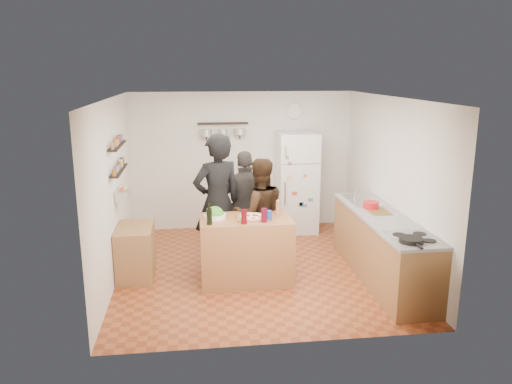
{
  "coord_description": "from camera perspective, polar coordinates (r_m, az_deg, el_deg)",
  "views": [
    {
      "loc": [
        -0.88,
        -6.86,
        2.87
      ],
      "look_at": [
        0.0,
        0.1,
        1.15
      ],
      "focal_mm": 35.0,
      "sensor_mm": 36.0,
      "label": 1
    }
  ],
  "objects": [
    {
      "name": "wine_glass_far",
      "position": [
        6.6,
        0.92,
        -2.66
      ],
      "size": [
        0.08,
        0.08,
        0.19
      ],
      "primitive_type": "cylinder",
      "color": "#50061A",
      "rests_on": "prep_island"
    },
    {
      "name": "spice_shelf_lower",
      "position": [
        7.27,
        -15.39,
        2.41
      ],
      "size": [
        0.12,
        1.0,
        0.02
      ],
      "primitive_type": "cube",
      "color": "black",
      "rests_on": "left_wall"
    },
    {
      "name": "pepper_mill",
      "position": [
        6.87,
        2.52,
        -2.02
      ],
      "size": [
        0.06,
        0.06,
        0.19
      ],
      "primitive_type": "cylinder",
      "color": "#9D6141",
      "rests_on": "prep_island"
    },
    {
      "name": "person_center",
      "position": [
        7.27,
        0.38,
        -2.55
      ],
      "size": [
        0.87,
        0.72,
        1.65
      ],
      "primitive_type": "imported",
      "rotation": [
        0.0,
        0.0,
        3.26
      ],
      "color": "black",
      "rests_on": "floor"
    },
    {
      "name": "wine_glass_near",
      "position": [
        6.53,
        -1.38,
        -2.85
      ],
      "size": [
        0.08,
        0.08,
        0.19
      ],
      "primitive_type": "cylinder",
      "color": "#4E060D",
      "rests_on": "prep_island"
    },
    {
      "name": "person_left",
      "position": [
        7.22,
        -4.45,
        -1.23
      ],
      "size": [
        0.86,
        0.72,
        2.01
      ],
      "primitive_type": "imported",
      "rotation": [
        0.0,
        0.0,
        3.52
      ],
      "color": "black",
      "rests_on": "floor"
    },
    {
      "name": "wall_clock",
      "position": [
        9.16,
        4.4,
        9.22
      ],
      "size": [
        0.3,
        0.03,
        0.3
      ],
      "primitive_type": "cylinder",
      "rotation": [
        1.57,
        0.0,
        0.0
      ],
      "color": "silver",
      "rests_on": "back_wall"
    },
    {
      "name": "salt_canister",
      "position": [
        6.69,
        1.5,
        -2.68
      ],
      "size": [
        0.08,
        0.08,
        0.13
      ],
      "primitive_type": "cylinder",
      "color": "navy",
      "rests_on": "prep_island"
    },
    {
      "name": "stove_top",
      "position": [
        6.27,
        17.6,
        -5.13
      ],
      "size": [
        0.6,
        0.62,
        0.02
      ],
      "primitive_type": "cube",
      "color": "white",
      "rests_on": "counter_run"
    },
    {
      "name": "produce_basket",
      "position": [
        7.34,
        -14.98,
        -0.26
      ],
      "size": [
        0.18,
        0.35,
        0.14
      ],
      "primitive_type": "cube",
      "color": "silver",
      "rests_on": "left_wall"
    },
    {
      "name": "pizza_board",
      "position": [
        6.78,
        -0.47,
        -2.96
      ],
      "size": [
        0.42,
        0.34,
        0.02
      ],
      "primitive_type": "cube",
      "color": "brown",
      "rests_on": "prep_island"
    },
    {
      "name": "side_table",
      "position": [
        7.32,
        -13.59,
        -6.63
      ],
      "size": [
        0.5,
        0.8,
        0.73
      ],
      "primitive_type": "cube",
      "color": "#945F3E",
      "rests_on": "floor"
    },
    {
      "name": "room_shell",
      "position": [
        7.48,
        -0.28,
        1.27
      ],
      "size": [
        4.2,
        4.2,
        4.2
      ],
      "color": "brown",
      "rests_on": "ground"
    },
    {
      "name": "wine_bottle",
      "position": [
        6.52,
        -5.34,
        -2.83
      ],
      "size": [
        0.07,
        0.07,
        0.21
      ],
      "primitive_type": "cylinder",
      "color": "black",
      "rests_on": "prep_island"
    },
    {
      "name": "cutting_board",
      "position": [
        7.27,
        13.89,
        -2.28
      ],
      "size": [
        0.3,
        0.4,
        0.02
      ],
      "primitive_type": "cube",
      "color": "olive",
      "rests_on": "counter_run"
    },
    {
      "name": "pizza",
      "position": [
        6.77,
        -0.47,
        -2.81
      ],
      "size": [
        0.34,
        0.34,
        0.02
      ],
      "primitive_type": "cylinder",
      "color": "beige",
      "rests_on": "pizza_board"
    },
    {
      "name": "skillet",
      "position": [
        6.1,
        17.31,
        -5.27
      ],
      "size": [
        0.28,
        0.28,
        0.05
      ],
      "primitive_type": "cylinder",
      "color": "black",
      "rests_on": "stove_top"
    },
    {
      "name": "pot_rack",
      "position": [
        8.93,
        -3.8,
        7.83
      ],
      "size": [
        0.9,
        0.04,
        0.04
      ],
      "primitive_type": "cube",
      "color": "black",
      "rests_on": "back_wall"
    },
    {
      "name": "red_bowl",
      "position": [
        7.42,
        13.0,
        -1.45
      ],
      "size": [
        0.22,
        0.22,
        0.09
      ],
      "primitive_type": "cylinder",
      "color": "red",
      "rests_on": "counter_run"
    },
    {
      "name": "sink",
      "position": [
        7.86,
        12.2,
        -0.95
      ],
      "size": [
        0.5,
        0.8,
        0.03
      ],
      "primitive_type": "cube",
      "color": "silver",
      "rests_on": "counter_run"
    },
    {
      "name": "spice_shelf_upper",
      "position": [
        7.21,
        -15.56,
        5.14
      ],
      "size": [
        0.12,
        1.0,
        0.02
      ],
      "primitive_type": "cube",
      "color": "black",
      "rests_on": "left_wall"
    },
    {
      "name": "prep_island",
      "position": [
        6.93,
        -1.15,
        -6.62
      ],
      "size": [
        1.25,
        0.72,
        0.91
      ],
      "primitive_type": "cube",
      "color": "olive",
      "rests_on": "floor"
    },
    {
      "name": "salad_bowl",
      "position": [
        6.8,
        -4.74,
        -2.77
      ],
      "size": [
        0.3,
        0.3,
        0.06
      ],
      "primitive_type": "cylinder",
      "color": "white",
      "rests_on": "prep_island"
    },
    {
      "name": "counter_run",
      "position": [
        7.24,
        14.23,
        -6.21
      ],
      "size": [
        0.63,
        2.63,
        0.9
      ],
      "primitive_type": "cube",
      "color": "#9E7042",
      "rests_on": "floor"
    },
    {
      "name": "fridge",
      "position": [
        9.02,
        4.67,
        1.11
      ],
      "size": [
        0.7,
        0.68,
        1.8
      ],
      "primitive_type": "cube",
      "color": "white",
      "rests_on": "floor"
    },
    {
      "name": "person_back",
      "position": [
        7.75,
        -1.14,
        -1.43
      ],
      "size": [
        1.02,
        0.52,
        1.68
      ],
      "primitive_type": "imported",
      "rotation": [
        0.0,
        0.0,
        3.26
      ],
      "color": "#2E2B29",
      "rests_on": "floor"
    }
  ]
}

